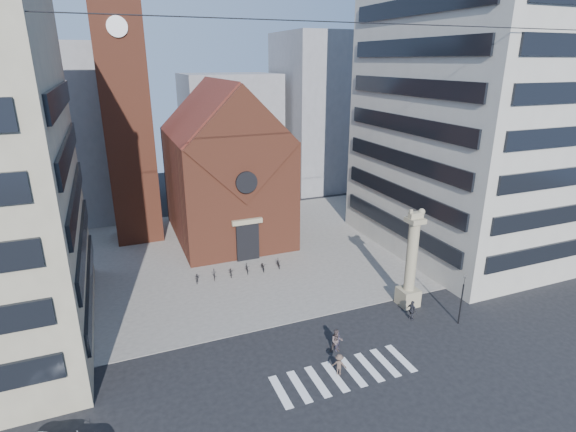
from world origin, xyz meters
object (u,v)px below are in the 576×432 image
object	(u,v)px
traffic_light	(462,298)
pedestrian_1	(337,341)
pedestrian_0	(338,341)
scooter_0	(197,278)
lion_column	(411,268)
pedestrian_2	(412,310)

from	to	relation	value
traffic_light	pedestrian_1	bearing A→B (deg)	178.07
traffic_light	pedestrian_0	size ratio (longest dim) A/B	2.75
scooter_0	traffic_light	bearing A→B (deg)	-28.76
lion_column	pedestrian_1	bearing A→B (deg)	-157.53
pedestrian_0	lion_column	bearing A→B (deg)	-5.88
lion_column	traffic_light	xyz separation A→B (m)	(1.99, -4.00, -1.17)
lion_column	traffic_light	world-z (taller)	lion_column
lion_column	pedestrian_1	xyz separation A→B (m)	(-8.79, -3.64, -2.55)
traffic_light	pedestrian_2	distance (m)	3.94
pedestrian_0	scooter_0	xyz separation A→B (m)	(-7.36, 14.37, -0.32)
lion_column	scooter_0	xyz separation A→B (m)	(-15.98, 10.88, -3.00)
pedestrian_1	scooter_0	size ratio (longest dim) A/B	1.16
traffic_light	pedestrian_0	distance (m)	10.74
traffic_light	pedestrian_0	xyz separation A→B (m)	(-10.62, 0.51, -1.51)
pedestrian_0	pedestrian_2	xyz separation A→B (m)	(7.47, 1.37, 0.06)
lion_column	pedestrian_2	xyz separation A→B (m)	(-1.15, -2.12, -2.62)
traffic_light	pedestrian_2	bearing A→B (deg)	149.09
pedestrian_1	pedestrian_2	xyz separation A→B (m)	(7.64, 1.52, -0.06)
pedestrian_1	pedestrian_2	bearing A→B (deg)	27.40
pedestrian_0	pedestrian_1	distance (m)	0.25
pedestrian_0	traffic_light	bearing A→B (deg)	-30.66
traffic_light	pedestrian_2	size ratio (longest dim) A/B	2.56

